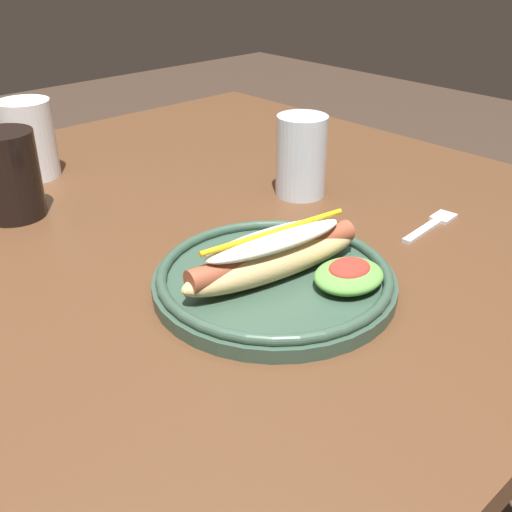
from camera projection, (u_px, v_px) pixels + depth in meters
name	position (u px, v px, depth m)	size (l,w,h in m)	color
dining_table	(124.00, 302.00, 0.82)	(1.31, 1.05, 0.74)	#51331E
hot_dog_plate	(278.00, 273.00, 0.67)	(0.27, 0.27, 0.08)	#334C3D
fork	(432.00, 224.00, 0.83)	(0.12, 0.03, 0.00)	silver
soda_cup	(9.00, 175.00, 0.83)	(0.08, 0.08, 0.12)	black
water_cup	(301.00, 156.00, 0.90)	(0.07, 0.07, 0.12)	silver
extra_cup	(29.00, 139.00, 0.97)	(0.08, 0.08, 0.12)	white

